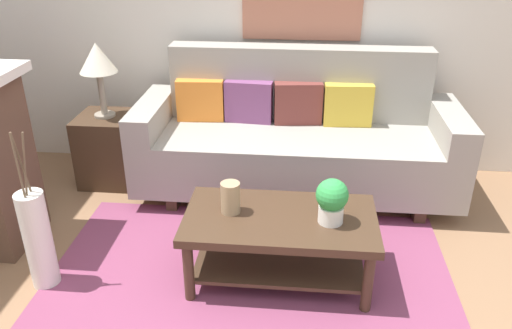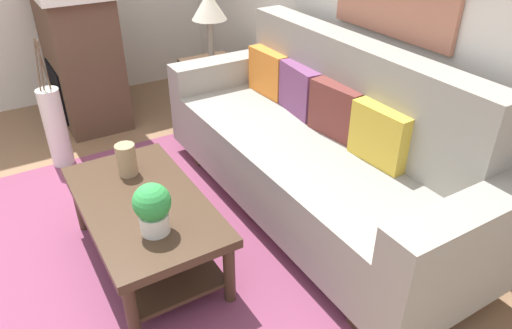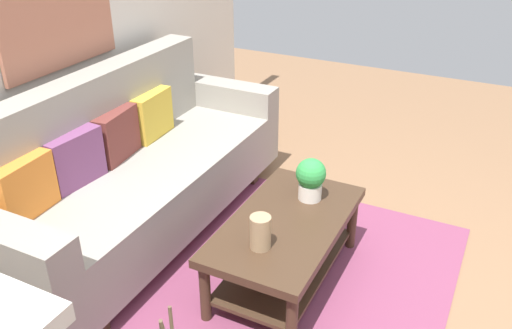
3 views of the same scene
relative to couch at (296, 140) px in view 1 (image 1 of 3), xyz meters
name	(u,v)px [view 1 (image 1 of 3)]	position (x,y,z in m)	size (l,w,h in m)	color
wall_back	(271,3)	(-0.24, 0.54, 0.92)	(4.96, 0.10, 2.70)	silver
area_rug	(248,284)	(-0.24, -1.20, -0.43)	(2.42, 1.68, 0.01)	#843D5B
couch	(296,140)	(0.00, 0.00, 0.00)	(2.38, 0.84, 1.08)	gray
throw_pillow_orange	(200,100)	(-0.75, 0.12, 0.25)	(0.36, 0.12, 0.32)	orange
throw_pillow_plum	(249,102)	(-0.38, 0.12, 0.25)	(0.36, 0.12, 0.32)	#7A4270
throw_pillow_maroon	(298,103)	(0.00, 0.12, 0.25)	(0.36, 0.12, 0.32)	brown
throw_pillow_mustard	(348,105)	(0.38, 0.12, 0.25)	(0.36, 0.12, 0.32)	gold
coffee_table	(280,233)	(-0.06, -1.10, -0.12)	(1.10, 0.60, 0.43)	#422D1E
tabletop_vase	(230,198)	(-0.35, -1.08, 0.09)	(0.11, 0.11, 0.19)	tan
potted_plant_tabletop	(332,200)	(0.22, -1.13, 0.14)	(0.18, 0.18, 0.26)	white
side_table	(110,149)	(-1.49, 0.02, -0.15)	(0.44, 0.44, 0.56)	#422D1E
table_lamp	(98,61)	(-1.49, 0.02, 0.56)	(0.28, 0.28, 0.57)	gray
floor_vase	(38,240)	(-1.43, -1.29, -0.13)	(0.16, 0.16, 0.61)	white
floor_vase_branch_a	(25,164)	(-1.41, -1.29, 0.36)	(0.01, 0.01, 0.36)	brown
floor_vase_branch_b	(21,163)	(-1.44, -1.28, 0.36)	(0.01, 0.01, 0.36)	brown
floor_vase_branch_c	(18,166)	(-1.44, -1.31, 0.36)	(0.01, 0.01, 0.36)	brown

